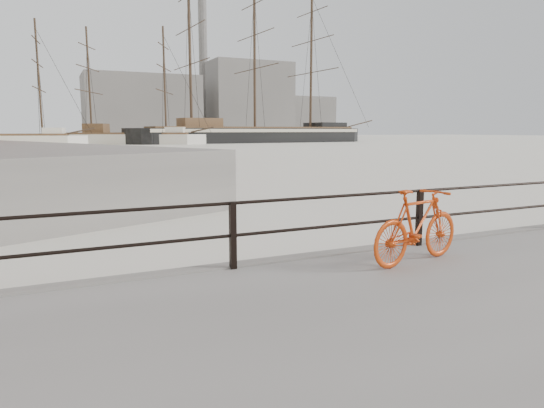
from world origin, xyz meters
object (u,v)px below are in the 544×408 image
object	(u,v)px
bicycle	(417,226)
schooner_mid	(130,144)
schooner_left	(0,146)
barque_black	(255,143)

from	to	relation	value
bicycle	schooner_mid	bearing A→B (deg)	73.45
bicycle	schooner_left	world-z (taller)	schooner_left
barque_black	schooner_mid	world-z (taller)	barque_black
bicycle	schooner_mid	size ratio (longest dim) A/B	0.07
schooner_left	schooner_mid	bearing A→B (deg)	14.38
bicycle	barque_black	world-z (taller)	barque_black
schooner_mid	schooner_left	world-z (taller)	schooner_mid
schooner_mid	barque_black	bearing A→B (deg)	27.23
schooner_mid	schooner_left	xyz separation A→B (m)	(-19.36, -2.17, 0.00)
bicycle	schooner_mid	xyz separation A→B (m)	(7.90, 80.94, -0.93)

